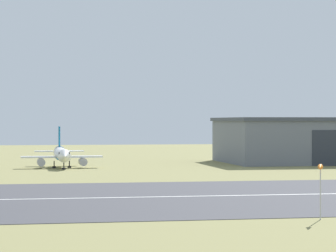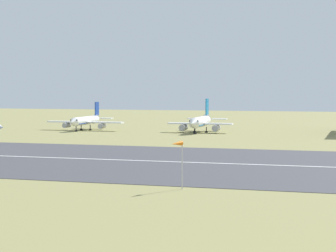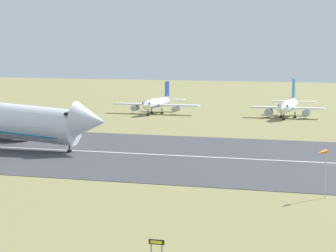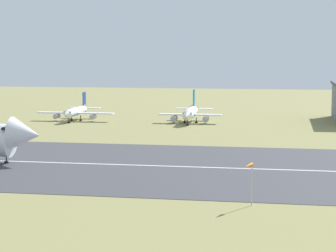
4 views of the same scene
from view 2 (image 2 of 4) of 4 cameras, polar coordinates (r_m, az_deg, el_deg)
ground_plane at (r=62.50m, az=-5.28°, el=-8.54°), size 614.90×614.90×0.00m
runway_strip at (r=111.49m, az=4.81°, el=-3.28°), size 374.90×54.32×0.06m
runway_centreline at (r=111.49m, az=4.81°, el=-3.26°), size 337.41×0.70×0.01m
airplane_parked_centre at (r=188.93m, az=2.85°, el=0.34°), size 18.95×21.97×9.63m
airplane_parked_east at (r=200.70m, az=-7.17°, el=0.44°), size 24.46×20.85×8.45m
windsock_pole at (r=82.03m, az=0.83°, el=-1.82°), size 1.31×2.12×6.18m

